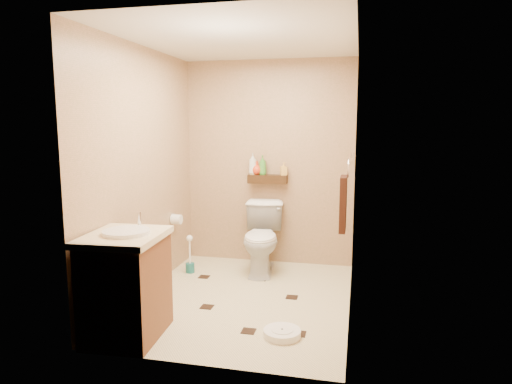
# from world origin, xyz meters

# --- Properties ---
(ground) EXTENTS (2.50, 2.50, 0.00)m
(ground) POSITION_xyz_m (0.00, 0.00, 0.00)
(ground) COLOR beige
(ground) RESTS_ON ground
(wall_back) EXTENTS (2.00, 0.04, 2.40)m
(wall_back) POSITION_xyz_m (0.00, 1.25, 1.20)
(wall_back) COLOR tan
(wall_back) RESTS_ON ground
(wall_front) EXTENTS (2.00, 0.04, 2.40)m
(wall_front) POSITION_xyz_m (0.00, -1.25, 1.20)
(wall_front) COLOR tan
(wall_front) RESTS_ON ground
(wall_left) EXTENTS (0.04, 2.50, 2.40)m
(wall_left) POSITION_xyz_m (-1.00, 0.00, 1.20)
(wall_left) COLOR tan
(wall_left) RESTS_ON ground
(wall_right) EXTENTS (0.04, 2.50, 2.40)m
(wall_right) POSITION_xyz_m (1.00, 0.00, 1.20)
(wall_right) COLOR tan
(wall_right) RESTS_ON ground
(ceiling) EXTENTS (2.00, 2.50, 0.02)m
(ceiling) POSITION_xyz_m (0.00, 0.00, 2.40)
(ceiling) COLOR silver
(ceiling) RESTS_ON wall_back
(wall_shelf) EXTENTS (0.46, 0.14, 0.10)m
(wall_shelf) POSITION_xyz_m (0.00, 1.17, 1.02)
(wall_shelf) COLOR #38230F
(wall_shelf) RESTS_ON wall_back
(floor_accents) EXTENTS (1.30, 1.36, 0.01)m
(floor_accents) POSITION_xyz_m (0.08, -0.06, 0.00)
(floor_accents) COLOR black
(floor_accents) RESTS_ON ground
(toilet) EXTENTS (0.52, 0.81, 0.78)m
(toilet) POSITION_xyz_m (0.01, 0.83, 0.39)
(toilet) COLOR white
(toilet) RESTS_ON ground
(vanity) EXTENTS (0.60, 0.71, 0.96)m
(vanity) POSITION_xyz_m (-0.70, -0.95, 0.43)
(vanity) COLOR brown
(vanity) RESTS_ON ground
(bathroom_scale) EXTENTS (0.39, 0.39, 0.06)m
(bathroom_scale) POSITION_xyz_m (0.49, -0.69, 0.03)
(bathroom_scale) COLOR white
(bathroom_scale) RESTS_ON ground
(toilet_brush) EXTENTS (0.10, 0.10, 0.43)m
(toilet_brush) POSITION_xyz_m (-0.78, 0.62, 0.15)
(toilet_brush) COLOR #185E60
(toilet_brush) RESTS_ON ground
(towel_ring) EXTENTS (0.12, 0.30, 0.76)m
(towel_ring) POSITION_xyz_m (0.91, 0.25, 0.95)
(towel_ring) COLOR silver
(towel_ring) RESTS_ON wall_right
(toilet_paper) EXTENTS (0.12, 0.11, 0.12)m
(toilet_paper) POSITION_xyz_m (-0.94, 0.65, 0.60)
(toilet_paper) COLOR white
(toilet_paper) RESTS_ON wall_left
(bottle_a) EXTENTS (0.12, 0.12, 0.25)m
(bottle_a) POSITION_xyz_m (-0.18, 1.17, 1.20)
(bottle_a) COLOR silver
(bottle_a) RESTS_ON wall_shelf
(bottle_b) EXTENTS (0.09, 0.08, 0.15)m
(bottle_b) POSITION_xyz_m (-0.17, 1.17, 1.15)
(bottle_b) COLOR yellow
(bottle_b) RESTS_ON wall_shelf
(bottle_c) EXTENTS (0.14, 0.14, 0.16)m
(bottle_c) POSITION_xyz_m (-0.13, 1.17, 1.15)
(bottle_c) COLOR red
(bottle_c) RESTS_ON wall_shelf
(bottle_d) EXTENTS (0.12, 0.12, 0.23)m
(bottle_d) POSITION_xyz_m (-0.06, 1.17, 1.18)
(bottle_d) COLOR #3F8E2F
(bottle_d) RESTS_ON wall_shelf
(bottle_e) EXTENTS (0.09, 0.09, 0.15)m
(bottle_e) POSITION_xyz_m (0.19, 1.17, 1.15)
(bottle_e) COLOR gold
(bottle_e) RESTS_ON wall_shelf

